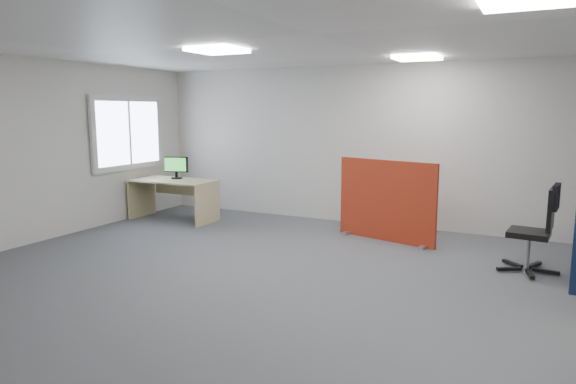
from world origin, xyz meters
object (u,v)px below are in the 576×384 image
at_px(red_divider, 386,201).
at_px(office_chair, 540,224).
at_px(monitor_second, 176,167).
at_px(second_desk, 175,189).

xyz_separation_m(red_divider, office_chair, (2.07, -0.74, 0.01)).
xyz_separation_m(monitor_second, office_chair, (5.90, -0.63, -0.34)).
distance_m(red_divider, monitor_second, 3.84).
xyz_separation_m(second_desk, office_chair, (5.88, -0.54, 0.06)).
bearing_deg(red_divider, office_chair, -4.32).
relative_size(second_desk, office_chair, 1.43).
xyz_separation_m(red_divider, monitor_second, (-3.83, -0.11, 0.35)).
height_order(second_desk, office_chair, office_chair).
relative_size(second_desk, monitor_second, 3.61).
height_order(second_desk, monitor_second, monitor_second).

